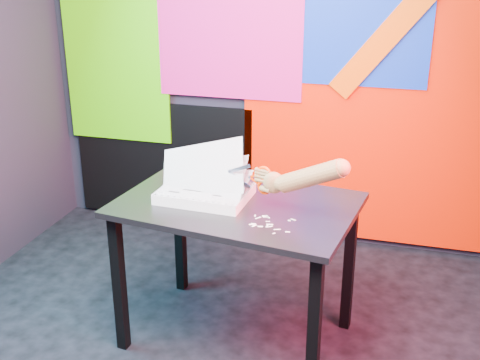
% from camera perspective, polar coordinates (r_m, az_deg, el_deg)
% --- Properties ---
extents(room, '(3.01, 3.01, 2.71)m').
position_cam_1_polar(room, '(2.45, -5.31, 8.97)').
color(room, black).
rests_on(room, ground).
extents(backdrop, '(2.88, 0.05, 2.08)m').
position_cam_1_polar(backdrop, '(3.89, 3.47, 7.64)').
color(backdrop, '#F31800').
rests_on(backdrop, ground).
extents(work_table, '(1.18, 0.86, 0.75)m').
position_cam_1_polar(work_table, '(2.86, -0.28, -3.97)').
color(work_table, black).
rests_on(work_table, ground).
extents(printout_stack, '(0.46, 0.32, 0.31)m').
position_cam_1_polar(printout_stack, '(2.86, -3.35, -1.18)').
color(printout_stack, silver).
rests_on(printout_stack, work_table).
extents(scissors, '(0.23, 0.08, 0.14)m').
position_cam_1_polar(scissors, '(2.70, 2.02, 0.04)').
color(scissors, silver).
rests_on(scissors, printout_stack).
extents(hand_forearm, '(0.43, 0.18, 0.22)m').
position_cam_1_polar(hand_forearm, '(2.58, 6.14, 0.27)').
color(hand_forearm, '#A16E40').
rests_on(hand_forearm, work_table).
extents(paper_clippings, '(0.19, 0.18, 0.00)m').
position_cam_1_polar(paper_clippings, '(2.61, 2.59, -4.06)').
color(paper_clippings, silver).
rests_on(paper_clippings, work_table).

